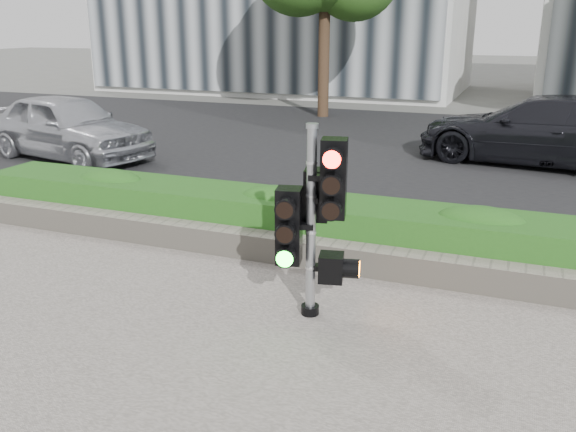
% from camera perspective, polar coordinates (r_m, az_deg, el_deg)
% --- Properties ---
extents(ground, '(120.00, 120.00, 0.00)m').
position_cam_1_polar(ground, '(6.07, 0.46, -11.80)').
color(ground, '#51514C').
rests_on(ground, ground).
extents(road, '(60.00, 13.00, 0.02)m').
position_cam_1_polar(road, '(15.35, 14.05, 5.89)').
color(road, black).
rests_on(road, ground).
extents(curb, '(60.00, 0.25, 0.12)m').
position_cam_1_polar(curb, '(8.81, 7.84, -1.95)').
color(curb, gray).
rests_on(curb, ground).
extents(stone_wall, '(12.00, 0.32, 0.34)m').
position_cam_1_polar(stone_wall, '(7.62, 5.60, -3.89)').
color(stone_wall, gray).
rests_on(stone_wall, sidewalk).
extents(hedge, '(12.00, 1.00, 0.68)m').
position_cam_1_polar(hedge, '(8.16, 6.91, -1.22)').
color(hedge, '#408C2B').
rests_on(hedge, sidewalk).
extents(traffic_signal, '(0.73, 0.60, 2.03)m').
position_cam_1_polar(traffic_signal, '(6.17, 2.47, 0.34)').
color(traffic_signal, black).
rests_on(traffic_signal, sidewalk).
extents(car_silver, '(4.60, 2.59, 1.48)m').
position_cam_1_polar(car_silver, '(14.80, -19.96, 7.89)').
color(car_silver, '#B6B8BE').
rests_on(car_silver, road).
extents(car_dark, '(5.45, 2.90, 1.50)m').
position_cam_1_polar(car_dark, '(14.45, 22.54, 7.45)').
color(car_dark, black).
rests_on(car_dark, road).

